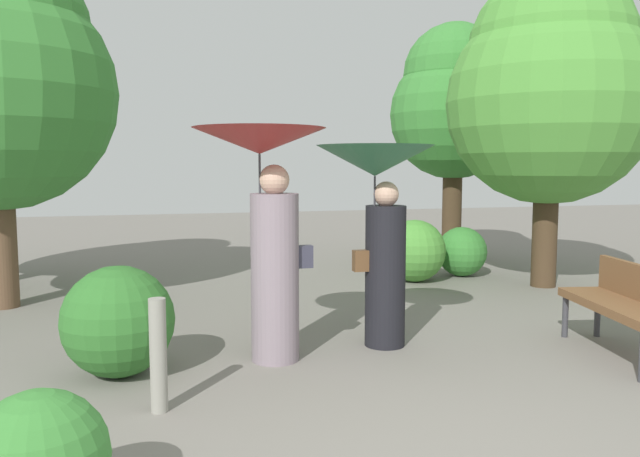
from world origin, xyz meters
TOP-DOWN VIEW (x-y plane):
  - person_left at (-0.62, 2.34)m, footprint 1.16×1.16m
  - person_right at (0.48, 2.50)m, footprint 1.11×1.11m
  - park_bench at (2.55, 1.57)m, footprint 0.78×1.57m
  - tree_near_right at (3.79, 7.34)m, footprint 2.32×2.32m
  - tree_mid_right at (3.87, 4.67)m, footprint 2.87×2.87m
  - bush_path_right at (2.23, 5.52)m, footprint 0.93×0.93m
  - bush_behind_bench at (-1.89, 2.27)m, footprint 0.92×0.92m
  - bush_far_side at (3.14, 5.74)m, footprint 0.78×0.78m
  - path_marker_post at (-1.59, 1.39)m, footprint 0.12×0.12m

SIDE VIEW (x-z plane):
  - bush_far_side at x=3.14m, z-range 0.00..0.78m
  - path_marker_post at x=-1.59m, z-range 0.00..0.82m
  - bush_behind_bench at x=-1.89m, z-range 0.00..0.92m
  - bush_path_right at x=2.23m, z-range 0.00..0.93m
  - park_bench at x=2.55m, z-range 0.10..0.93m
  - person_right at x=0.48m, z-range 0.42..2.35m
  - person_left at x=-0.62m, z-range 0.35..2.42m
  - tree_mid_right at x=3.87m, z-range 0.61..5.09m
  - tree_near_right at x=3.79m, z-range 0.72..5.01m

